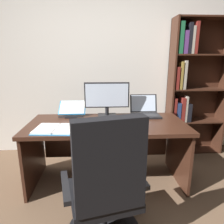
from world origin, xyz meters
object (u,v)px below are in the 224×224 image
at_px(laptop, 145,111).
at_px(keyboard, 108,126).
at_px(desk, 107,136).
at_px(open_binder, 56,129).
at_px(bookshelf, 190,90).
at_px(notepad, 85,123).
at_px(office_chair, 106,194).
at_px(reading_stand_with_book, 72,109).
at_px(monitor, 107,99).
at_px(computer_mouse, 137,125).
at_px(pen, 86,122).

distance_m(laptop, keyboard, 0.65).
height_order(desk, open_binder, open_binder).
bearing_deg(bookshelf, laptop, -147.96).
bearing_deg(laptop, notepad, -158.03).
relative_size(office_chair, laptop, 3.09).
xyz_separation_m(laptop, reading_stand_with_book, (-0.90, 0.05, 0.03)).
xyz_separation_m(keyboard, open_binder, (-0.52, -0.05, -0.00)).
bearing_deg(reading_stand_with_book, desk, -30.50).
bearing_deg(bookshelf, monitor, -158.52).
distance_m(office_chair, reading_stand_with_book, 1.30).
relative_size(reading_stand_with_book, open_binder, 0.73).
relative_size(bookshelf, notepad, 9.33).
bearing_deg(desk, laptop, 22.06).
xyz_separation_m(computer_mouse, pen, (-0.53, 0.14, -0.01)).
distance_m(laptop, pen, 0.77).
bearing_deg(keyboard, laptop, 42.69).
distance_m(open_binder, pen, 0.34).
xyz_separation_m(keyboard, reading_stand_with_book, (-0.43, 0.49, 0.07)).
bearing_deg(laptop, computer_mouse, -111.68).
xyz_separation_m(bookshelf, pen, (-1.48, -0.78, -0.24)).
bearing_deg(pen, keyboard, -31.59).
bearing_deg(notepad, reading_stand_with_book, 117.11).
xyz_separation_m(desk, bookshelf, (1.25, 0.68, 0.44)).
relative_size(computer_mouse, pen, 0.74).
bearing_deg(reading_stand_with_book, keyboard, -48.71).
bearing_deg(bookshelf, desk, -151.59).
bearing_deg(bookshelf, office_chair, -128.45).
height_order(keyboard, reading_stand_with_book, reading_stand_with_book).
distance_m(monitor, open_binder, 0.73).
bearing_deg(monitor, open_binder, -137.21).
bearing_deg(notepad, desk, 21.80).
distance_m(desk, computer_mouse, 0.44).
distance_m(reading_stand_with_book, notepad, 0.40).
relative_size(desk, open_binder, 3.86).
xyz_separation_m(laptop, open_binder, (-0.99, -0.49, -0.04)).
distance_m(office_chair, notepad, 0.91).
bearing_deg(keyboard, monitor, 90.00).
height_order(open_binder, pen, open_binder).
xyz_separation_m(keyboard, pen, (-0.23, 0.14, 0.00)).
relative_size(desk, pen, 12.42).
relative_size(bookshelf, keyboard, 4.66).
relative_size(office_chair, pen, 7.60).
relative_size(desk, laptop, 5.05).
height_order(computer_mouse, pen, computer_mouse).
bearing_deg(pen, bookshelf, 27.69).
bearing_deg(open_binder, desk, 34.62).
xyz_separation_m(bookshelf, laptop, (-0.77, -0.48, -0.20)).
relative_size(office_chair, reading_stand_with_book, 3.24).
height_order(laptop, keyboard, laptop).
height_order(open_binder, notepad, open_binder).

